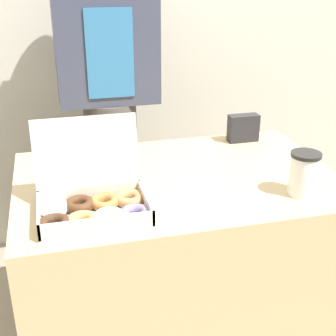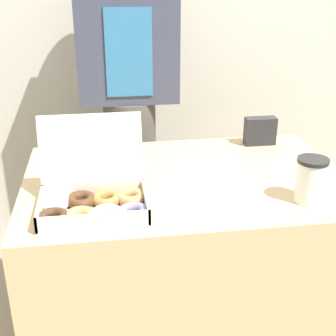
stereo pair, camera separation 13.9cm
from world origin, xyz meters
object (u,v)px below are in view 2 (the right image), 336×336
Objects in this scene: donut_box at (94,200)px; napkin_holder at (260,131)px; coffee_cup at (311,180)px; person_customer at (129,89)px.

napkin_holder is (0.69, 0.49, 0.02)m from donut_box.
coffee_cup is (0.68, -0.04, 0.04)m from donut_box.
napkin_holder is at bearing 88.69° from coffee_cup.
donut_box is 0.84m from person_customer.
coffee_cup is 1.15× the size of napkin_holder.
donut_box reaches higher than napkin_holder.
donut_box is 2.81× the size of napkin_holder.
person_customer is (0.17, 0.81, 0.14)m from donut_box.
person_customer reaches higher than napkin_holder.
coffee_cup is 0.09× the size of person_customer.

